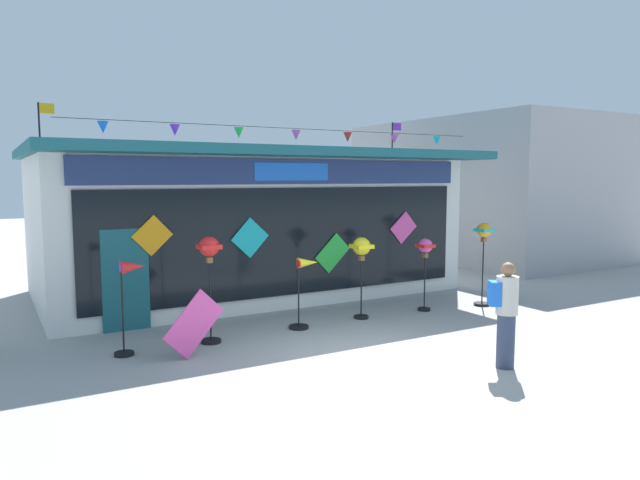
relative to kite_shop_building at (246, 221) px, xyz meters
The scene contains 11 objects.
ground_plane 6.76m from the kite_shop_building, 95.61° to the right, with size 80.00×80.00×0.00m, color #9E9B99.
kite_shop_building is the anchor object (origin of this frame).
wind_spinner_far_left 5.83m from the kite_shop_building, 132.21° to the right, with size 0.57×0.33×1.62m.
wind_spinner_left 4.98m from the kite_shop_building, 120.28° to the right, with size 0.37×0.37×1.94m.
wind_spinner_center_left 4.34m from the kite_shop_building, 97.09° to the right, with size 0.64×0.40×1.41m.
wind_spinner_center_right 4.24m from the kite_shop_building, 77.81° to the right, with size 0.39×0.39×1.74m.
wind_spinner_right 4.96m from the kite_shop_building, 59.08° to the right, with size 0.33×0.33×1.63m.
wind_spinner_far_right 6.06m from the kite_shop_building, 47.87° to the right, with size 0.37×0.37×1.94m.
person_near_camera 8.06m from the kite_shop_building, 82.60° to the right, with size 0.48×0.43×1.68m.
display_kite_on_ground 5.94m from the kite_shop_building, 121.45° to the right, with size 0.57×0.03×1.03m, color #EA4CA3.
neighbour_building 11.02m from the kite_shop_building, 10.66° to the left, with size 6.23×9.31×5.05m, color #99999E.
Camera 1 is at (-5.32, -7.76, 2.99)m, focal length 32.75 mm.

